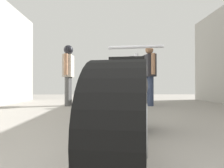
# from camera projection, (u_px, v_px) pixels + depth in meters

# --- Properties ---
(ground_plane) EXTENTS (17.55, 17.55, 0.00)m
(ground_plane) POSITION_uv_depth(u_px,v_px,m) (124.00, 115.00, 3.75)
(ground_plane) COLOR gray
(motorcycle_maroon_cruiser) EXTENTS (0.79, 2.18, 1.02)m
(motorcycle_maroon_cruiser) POSITION_uv_depth(u_px,v_px,m) (131.00, 101.00, 1.67)
(motorcycle_maroon_cruiser) COLOR black
(motorcycle_maroon_cruiser) RESTS_ON ground_plane
(mechanic_in_blue) EXTENTS (0.30, 0.65, 1.62)m
(mechanic_in_blue) POSITION_uv_depth(u_px,v_px,m) (149.00, 72.00, 5.48)
(mechanic_in_blue) COLOR #2D3851
(mechanic_in_blue) RESTS_ON ground_plane
(mechanic_with_helmet) EXTENTS (0.25, 0.64, 1.64)m
(mechanic_with_helmet) POSITION_uv_depth(u_px,v_px,m) (68.00, 69.00, 5.46)
(mechanic_with_helmet) COLOR #4C4C4C
(mechanic_with_helmet) RESTS_ON ground_plane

